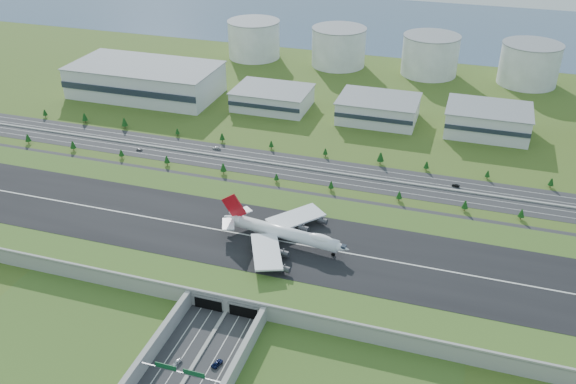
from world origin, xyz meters
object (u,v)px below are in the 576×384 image
(fuel_tank_a, at_px, (254,39))
(car_0, at_px, (177,362))
(boeing_747, at_px, (284,233))
(car_7, at_px, (216,148))
(car_5, at_px, (456,186))
(car_4, at_px, (139,150))
(car_2, at_px, (217,363))

(fuel_tank_a, distance_m, car_0, 411.35)
(fuel_tank_a, xyz_separation_m, boeing_747, (131.65, -310.57, -3.32))
(car_0, bearing_deg, car_7, 128.09)
(car_0, bearing_deg, boeing_747, 96.77)
(car_7, bearing_deg, car_5, 84.79)
(car_4, distance_m, car_5, 212.05)
(boeing_747, relative_size, car_4, 16.62)
(boeing_747, bearing_deg, car_7, 136.09)
(car_7, bearing_deg, car_0, 15.27)
(boeing_747, xyz_separation_m, car_2, (-2.79, -80.19, -13.29))
(car_0, bearing_deg, car_4, 142.92)
(car_0, height_order, car_2, car_0)
(fuel_tank_a, bearing_deg, boeing_747, -67.03)
(car_4, relative_size, car_5, 0.90)
(fuel_tank_a, height_order, car_0, fuel_tank_a)
(fuel_tank_a, relative_size, car_7, 8.63)
(fuel_tank_a, distance_m, car_4, 224.26)
(fuel_tank_a, distance_m, car_2, 411.79)
(boeing_747, bearing_deg, car_0, -94.81)
(car_0, distance_m, car_2, 16.45)
(car_0, relative_size, car_5, 1.03)
(car_2, xyz_separation_m, car_5, (81.23, 180.96, 0.01))
(car_0, xyz_separation_m, car_7, (-65.00, 189.84, 0.01))
(car_4, bearing_deg, boeing_747, -126.05)
(boeing_747, xyz_separation_m, car_5, (78.44, 100.77, -13.28))
(car_5, bearing_deg, car_2, -12.45)
(boeing_747, height_order, car_5, boeing_747)
(car_4, bearing_deg, car_5, -89.17)
(fuel_tank_a, xyz_separation_m, car_7, (48.01, -205.34, -16.54))
(boeing_747, bearing_deg, fuel_tank_a, 120.58)
(fuel_tank_a, xyz_separation_m, car_2, (128.86, -390.76, -16.61))
(car_2, height_order, car_7, car_7)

